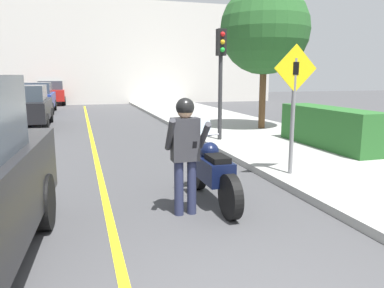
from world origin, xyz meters
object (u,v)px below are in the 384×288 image
Objects in this scene: motorcycle at (212,172)px; traffic_light at (221,63)px; street_tree at (265,30)px; crossing_sign at (294,97)px; person_biker at (185,144)px; parked_car_black at (25,106)px; parked_car_red at (52,92)px; parked_car_blue at (37,97)px.

traffic_light is (2.04, 4.94, 1.91)m from motorcycle.
motorcycle is at bearing -122.84° from street_tree.
motorcycle is 0.89× the size of crossing_sign.
parked_car_black is at bearing 107.54° from person_biker.
crossing_sign reaches higher than motorcycle.
parked_car_red is (-8.28, 16.30, -2.81)m from street_tree.
crossing_sign is (1.94, 0.77, 1.14)m from motorcycle.
crossing_sign is at bearing -58.86° from parked_car_black.
street_tree reaches higher than motorcycle.
person_biker is 11.79m from parked_car_black.
parked_car_black is at bearing 121.14° from crossing_sign.
parked_car_red is at bearing 116.93° from street_tree.
parked_car_black and parked_car_blue have the same top height.
motorcycle is 2.38m from crossing_sign.
traffic_light is 13.58m from parked_car_blue.
traffic_light is at bearing -43.62° from parked_car_black.
traffic_light reaches higher than person_biker.
motorcycle is 8.73m from street_tree.
parked_car_blue is (-6.32, 11.92, -1.57)m from traffic_light.
parked_car_blue is at bearing 91.48° from parked_car_black.
parked_car_black is 6.05m from parked_car_blue.
parked_car_black is at bearing 110.89° from motorcycle.
traffic_light is 0.78× the size of parked_car_black.
parked_car_black is 1.00× the size of parked_car_red.
parked_car_blue is at bearing 102.11° from person_biker.
street_tree is at bearing -24.93° from parked_car_black.
person_biker is at bearing -82.06° from parked_car_red.
street_tree is 1.22× the size of parked_car_red.
traffic_light is 0.78× the size of parked_car_red.
crossing_sign is (2.52, 1.19, 0.57)m from person_biker.
person_biker is 2.84m from crossing_sign.
parked_car_blue is (-4.28, 16.86, 0.34)m from motorcycle.
parked_car_black is at bearing -91.23° from parked_car_red.
traffic_light is (0.09, 4.17, 0.77)m from crossing_sign.
parked_car_blue is 1.00× the size of parked_car_red.
person_biker is 0.42× the size of parked_car_red.
parked_car_black reaches higher than motorcycle.
person_biker reaches higher than parked_car_black.
person_biker is 0.42× the size of parked_car_black.
street_tree is (4.42, 6.84, 3.15)m from motorcycle.
street_tree reaches higher than parked_car_blue.
crossing_sign is 0.60× the size of parked_car_black.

